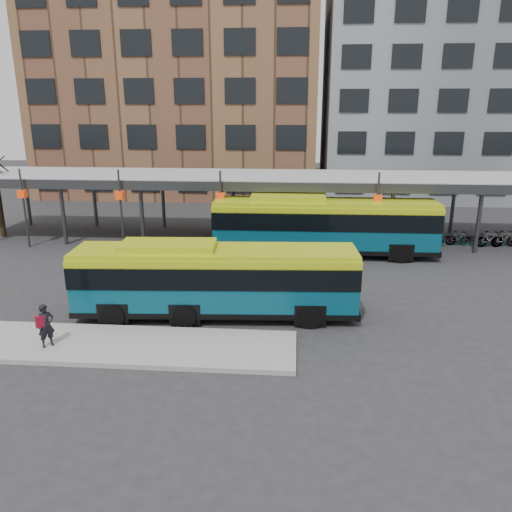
{
  "coord_description": "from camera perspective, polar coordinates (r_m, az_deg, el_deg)",
  "views": [
    {
      "loc": [
        1.36,
        -18.79,
        8.31
      ],
      "look_at": [
        -0.38,
        2.86,
        1.8
      ],
      "focal_mm": 35.0,
      "sensor_mm": 36.0,
      "label": 1
    }
  ],
  "objects": [
    {
      "name": "boarding_island",
      "position": [
        19.07,
        -17.24,
        -9.65
      ],
      "size": [
        14.0,
        3.0,
        0.18
      ],
      "primitive_type": "cube",
      "color": "gray",
      "rests_on": "ground"
    },
    {
      "name": "pedestrian",
      "position": [
        19.08,
        -22.91,
        -7.31
      ],
      "size": [
        0.67,
        0.67,
        1.57
      ],
      "rotation": [
        0.0,
        0.0,
        0.79
      ],
      "color": "black",
      "rests_on": "boarding_island"
    },
    {
      "name": "bus_front",
      "position": [
        20.32,
        -4.75,
        -2.56
      ],
      "size": [
        11.48,
        3.1,
        3.13
      ],
      "rotation": [
        0.0,
        0.0,
        0.06
      ],
      "color": "#08445A",
      "rests_on": "ground"
    },
    {
      "name": "bus_rear",
      "position": [
        29.01,
        7.7,
        3.61
      ],
      "size": [
        12.71,
        2.99,
        3.5
      ],
      "rotation": [
        0.0,
        0.0,
        0.01
      ],
      "color": "#08445A",
      "rests_on": "ground"
    },
    {
      "name": "building_grey",
      "position": [
        52.88,
        21.71,
        17.4
      ],
      "size": [
        24.0,
        14.0,
        20.0
      ],
      "primitive_type": "cube",
      "color": "slate",
      "rests_on": "ground"
    },
    {
      "name": "building_brick",
      "position": [
        52.11,
        -8.49,
        19.47
      ],
      "size": [
        26.0,
        14.0,
        22.0
      ],
      "primitive_type": "cube",
      "color": "brown",
      "rests_on": "ground"
    },
    {
      "name": "canopy",
      "position": [
        31.99,
        2.04,
        8.76
      ],
      "size": [
        40.0,
        6.53,
        4.8
      ],
      "color": "#999B9E",
      "rests_on": "ground"
    },
    {
      "name": "bike_rack",
      "position": [
        34.21,
        26.33,
        1.68
      ],
      "size": [
        7.66,
        1.57,
        1.04
      ],
      "color": "slate",
      "rests_on": "ground"
    },
    {
      "name": "ground",
      "position": [
        20.58,
        0.42,
        -7.12
      ],
      "size": [
        120.0,
        120.0,
        0.0
      ],
      "primitive_type": "plane",
      "color": "#28282B",
      "rests_on": "ground"
    }
  ]
}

